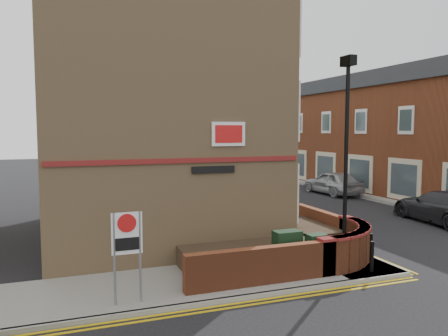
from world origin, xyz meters
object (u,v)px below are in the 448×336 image
(utility_cabinet_large, at_px, (287,251))
(silver_car_near, at_px, (257,194))
(lamppost, at_px, (346,160))
(zone_sign, at_px, (127,241))

(utility_cabinet_large, xyz_separation_m, silver_car_near, (3.98, 10.78, -0.01))
(lamppost, bearing_deg, utility_cabinet_large, 176.99)
(lamppost, relative_size, zone_sign, 2.86)
(utility_cabinet_large, distance_m, zone_sign, 4.86)
(utility_cabinet_large, bearing_deg, silver_car_near, 69.75)
(lamppost, bearing_deg, silver_car_near, 79.19)
(silver_car_near, bearing_deg, utility_cabinet_large, -119.28)
(zone_sign, relative_size, silver_car_near, 0.51)
(lamppost, xyz_separation_m, utility_cabinet_large, (-1.90, 0.10, -2.62))
(utility_cabinet_large, bearing_deg, lamppost, -3.01)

